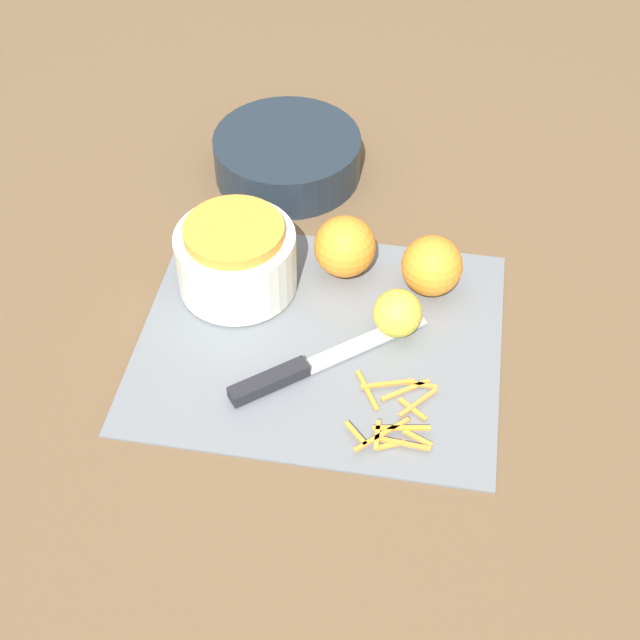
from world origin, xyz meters
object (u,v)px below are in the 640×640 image
at_px(orange_right, 345,247).
at_px(knife, 295,371).
at_px(bowl_speckled, 236,257).
at_px(bowl_dark, 287,156).
at_px(orange_left, 432,266).
at_px(lemon, 398,313).

bearing_deg(orange_right, knife, -99.41).
relative_size(bowl_speckled, bowl_dark, 0.71).
distance_m(orange_left, orange_right, 0.11).
bearing_deg(bowl_speckled, orange_right, 20.69).
bearing_deg(bowl_speckled, orange_left, 7.91).
bearing_deg(orange_left, knife, -130.06).
xyz_separation_m(orange_right, lemon, (0.08, -0.09, -0.01)).
bearing_deg(bowl_dark, orange_left, -42.84).
xyz_separation_m(bowl_dark, orange_left, (0.22, -0.20, 0.01)).
bearing_deg(bowl_dark, lemon, -56.50).
xyz_separation_m(orange_left, lemon, (-0.03, -0.08, -0.01)).
relative_size(bowl_dark, lemon, 3.56).
bearing_deg(orange_right, bowl_dark, 120.22).
bearing_deg(bowl_dark, bowl_speckled, -94.17).
bearing_deg(bowl_speckled, bowl_dark, 85.83).
height_order(knife, lemon, lemon).
bearing_deg(bowl_speckled, lemon, -12.49).
bearing_deg(lemon, orange_left, 66.94).
bearing_deg(orange_right, orange_left, -7.84).
xyz_separation_m(knife, orange_right, (0.03, 0.18, 0.03)).
bearing_deg(bowl_speckled, knife, -53.97).
relative_size(bowl_speckled, orange_right, 1.89).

